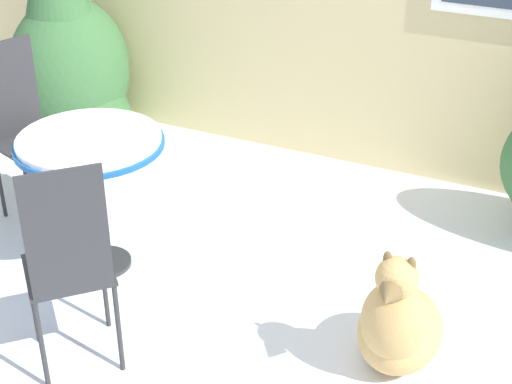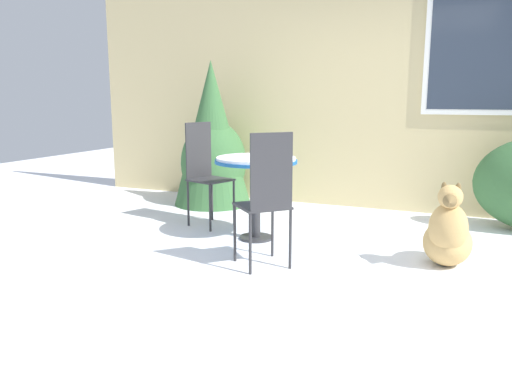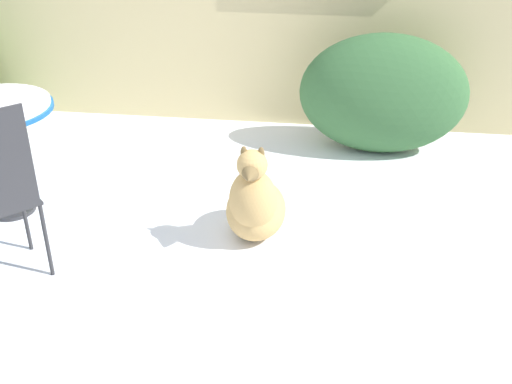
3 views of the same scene
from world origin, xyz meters
The scene contains 7 objects.
ground_plane centered at (0.00, 0.00, 0.00)m, with size 16.00×16.00×0.00m, color white.
shrub_left centered at (-2.01, 1.69, 0.53)m, with size 0.81×0.95×1.07m.
evergreen_bush centered at (-2.02, 1.65, 0.91)m, with size 0.99×0.99×1.82m.
patio_table centered at (-0.85, 0.35, 0.68)m, with size 0.79×0.79×0.81m.
patio_chair_near_table centered at (-1.58, 0.67, 0.60)m, with size 0.49×0.49×1.10m.
patio_chair_far_side centered at (-0.44, -0.40, 0.60)m, with size 0.54×0.54×1.10m.
dog centered at (0.90, 0.22, 0.26)m, with size 0.39×0.71×0.72m.
Camera 1 is at (1.52, -2.63, 2.55)m, focal length 55.00 mm.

